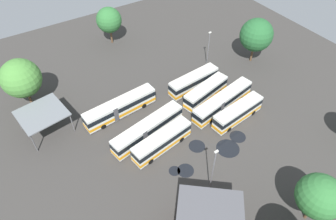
# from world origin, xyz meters

# --- Properties ---
(ground_plane) EXTENTS (91.93, 91.93, 0.00)m
(ground_plane) POSITION_xyz_m (0.00, 0.00, 0.00)
(ground_plane) COLOR #383533
(bus_row0_slot1) EXTENTS (11.21, 4.13, 3.46)m
(bus_row0_slot1) POSITION_xyz_m (-6.48, -4.62, 1.83)
(bus_row0_slot1) COLOR silver
(bus_row0_slot1) RESTS_ON ground_plane
(bus_row0_slot2) EXTENTS (14.27, 5.00, 3.46)m
(bus_row0_slot2) POSITION_xyz_m (-7.15, -1.12, 1.83)
(bus_row0_slot2) COLOR silver
(bus_row0_slot2) RESTS_ON ground_plane
(bus_row0_slot4) EXTENTS (14.22, 3.66, 3.46)m
(bus_row0_slot4) POSITION_xyz_m (-8.78, 6.18, 1.83)
(bus_row0_slot4) COLOR silver
(bus_row0_slot4) RESTS_ON ground_plane
(bus_row1_slot0) EXTENTS (10.79, 3.59, 3.46)m
(bus_row1_slot0) POSITION_xyz_m (8.48, -6.33, 1.83)
(bus_row1_slot0) COLOR silver
(bus_row1_slot0) RESTS_ON ground_plane
(bus_row1_slot1) EXTENTS (14.27, 4.85, 3.46)m
(bus_row1_slot1) POSITION_xyz_m (8.00, -2.66, 1.83)
(bus_row1_slot1) COLOR silver
(bus_row1_slot1) RESTS_ON ground_plane
(bus_row1_slot2) EXTENTS (10.56, 4.62, 3.46)m
(bus_row1_slot2) POSITION_xyz_m (7.04, 1.19, 1.83)
(bus_row1_slot2) COLOR silver
(bus_row1_slot2) RESTS_ON ground_plane
(bus_row1_slot3) EXTENTS (11.20, 3.41, 3.46)m
(bus_row1_slot3) POSITION_xyz_m (6.96, 5.05, 1.83)
(bus_row1_slot3) COLOR silver
(bus_row1_slot3) RESTS_ON ground_plane
(maintenance_shelter) EXTENTS (8.42, 8.16, 4.25)m
(maintenance_shelter) POSITION_xyz_m (-21.37, 9.71, 4.03)
(maintenance_shelter) COLOR slate
(maintenance_shelter) RESTS_ON ground_plane
(lamp_post_near_entrance) EXTENTS (0.56, 0.28, 8.00)m
(lamp_post_near_entrance) POSITION_xyz_m (14.37, 10.14, 4.41)
(lamp_post_near_entrance) COLOR slate
(lamp_post_near_entrance) RESTS_ON ground_plane
(lamp_post_mid_lot) EXTENTS (0.56, 0.28, 9.30)m
(lamp_post_mid_lot) POSITION_xyz_m (-4.57, -14.99, 5.07)
(lamp_post_mid_lot) COLOR slate
(lamp_post_mid_lot) RESTS_ON ground_plane
(tree_north_edge) EXTENTS (5.87, 5.87, 8.89)m
(tree_north_edge) POSITION_xyz_m (0.32, 29.61, 5.94)
(tree_north_edge) COLOR brown
(tree_north_edge) RESTS_ON ground_plane
(tree_northeast) EXTENTS (7.02, 7.02, 10.07)m
(tree_northeast) POSITION_xyz_m (23.57, 5.83, 6.55)
(tree_northeast) COLOR brown
(tree_northeast) RESTS_ON ground_plane
(tree_east_edge) EXTENTS (7.19, 7.19, 9.69)m
(tree_east_edge) POSITION_xyz_m (-22.03, 18.33, 6.09)
(tree_east_edge) COLOR brown
(tree_east_edge) RESTS_ON ground_plane
(tree_south_edge) EXTENTS (5.93, 5.93, 8.70)m
(tree_south_edge) POSITION_xyz_m (3.92, -25.59, 5.72)
(tree_south_edge) COLOR brown
(tree_south_edge) RESTS_ON ground_plane
(puddle_near_shelter) EXTENTS (3.93, 3.93, 0.01)m
(puddle_near_shelter) POSITION_xyz_m (2.78, -10.63, 0.00)
(puddle_near_shelter) COLOR black
(puddle_near_shelter) RESTS_ON ground_plane
(puddle_front_lane) EXTENTS (2.81, 2.81, 0.01)m
(puddle_front_lane) POSITION_xyz_m (5.90, -9.60, 0.00)
(puddle_front_lane) COLOR black
(puddle_front_lane) RESTS_ON ground_plane
(puddle_back_corner) EXTENTS (2.64, 2.64, 0.01)m
(puddle_back_corner) POSITION_xyz_m (-5.71, -10.41, 0.00)
(puddle_back_corner) COLOR black
(puddle_back_corner) RESTS_ON ground_plane
(puddle_between_rows) EXTENTS (2.80, 2.80, 0.01)m
(puddle_between_rows) POSITION_xyz_m (-1.32, -7.46, 0.00)
(puddle_between_rows) COLOR black
(puddle_between_rows) RESTS_ON ground_plane
(puddle_centre_drain) EXTENTS (1.85, 1.85, 0.01)m
(puddle_centre_drain) POSITION_xyz_m (-7.22, -9.53, 0.00)
(puddle_centre_drain) COLOR black
(puddle_centre_drain) RESTS_ON ground_plane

